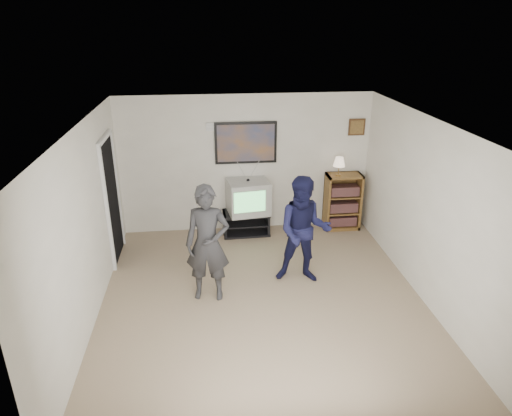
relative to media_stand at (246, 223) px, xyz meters
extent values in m
cube|color=brown|center=(0.03, -2.23, -0.21)|extent=(4.50, 5.00, 0.01)
cube|color=white|center=(0.03, -2.23, 2.29)|extent=(4.50, 5.00, 0.01)
cube|color=silver|center=(0.03, 0.27, 1.04)|extent=(4.50, 0.01, 2.50)
cube|color=silver|center=(-2.22, -2.23, 1.04)|extent=(0.01, 5.00, 2.50)
cube|color=silver|center=(2.28, -2.23, 1.04)|extent=(0.01, 5.00, 2.50)
cube|color=black|center=(0.00, 0.00, 0.19)|extent=(0.86, 0.49, 0.04)
cube|color=black|center=(0.00, 0.00, -0.19)|extent=(0.86, 0.49, 0.04)
cube|color=black|center=(-0.39, 0.00, 0.00)|extent=(0.05, 0.45, 0.42)
cube|color=black|center=(0.39, 0.00, 0.00)|extent=(0.05, 0.45, 0.42)
imported|color=#2B2B2D|center=(-0.71, -1.99, 0.63)|extent=(0.66, 0.48, 1.68)
imported|color=#131436|center=(0.70, -1.70, 0.61)|extent=(0.90, 0.76, 1.64)
cube|color=white|center=(-0.73, -1.77, 0.99)|extent=(0.06, 0.14, 0.04)
cube|color=white|center=(0.71, -1.45, 0.81)|extent=(0.06, 0.13, 0.04)
cube|color=black|center=(0.03, 0.25, 1.44)|extent=(1.10, 0.03, 0.75)
cube|color=white|center=(-0.52, 0.25, 1.74)|extent=(0.28, 0.02, 0.14)
cube|color=#442715|center=(2.03, 0.25, 1.67)|extent=(0.30, 0.03, 0.30)
cube|color=black|center=(-2.20, -0.63, 0.79)|extent=(0.03, 0.85, 2.00)
camera|label=1|loc=(-0.67, -7.59, 3.49)|focal=32.00mm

